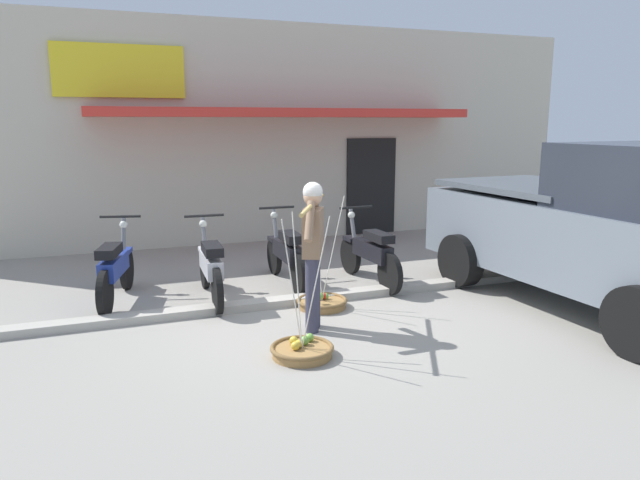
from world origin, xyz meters
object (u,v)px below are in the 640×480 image
fruit_basket_right_side (322,302)px  parked_truck (605,230)px  fruit_basket_left_side (302,349)px  motorcycle_third_in_row (286,254)px  motorcycle_end_of_row (370,254)px  motorcycle_nearest_shop (115,269)px  motorcycle_second_in_row (210,267)px  fruit_vendor (313,246)px

fruit_basket_right_side → parked_truck: bearing=-22.0°
fruit_basket_left_side → parked_truck: (4.01, 0.11, 0.96)m
motorcycle_third_in_row → motorcycle_end_of_row: 1.22m
motorcycle_third_in_row → parked_truck: parked_truck is taller
fruit_basket_left_side → fruit_basket_right_side: 1.61m
motorcycle_third_in_row → fruit_basket_left_side: bearing=-104.3°
motorcycle_nearest_shop → motorcycle_second_in_row: bearing=-16.4°
fruit_basket_left_side → fruit_basket_right_side: same height
motorcycle_second_in_row → motorcycle_end_of_row: 2.33m
fruit_basket_left_side → motorcycle_nearest_shop: 3.11m
fruit_vendor → motorcycle_second_in_row: bearing=120.0°
fruit_basket_right_side → motorcycle_end_of_row: 1.38m
motorcycle_end_of_row → fruit_vendor: bearing=-133.6°
fruit_vendor → motorcycle_third_in_row: bearing=81.4°
fruit_vendor → parked_truck: parked_truck is taller
motorcycle_nearest_shop → motorcycle_second_in_row: 1.23m
motorcycle_nearest_shop → fruit_basket_right_side: bearing=-25.4°
motorcycle_second_in_row → parked_truck: bearing=-25.2°
motorcycle_nearest_shop → motorcycle_end_of_row: 3.52m
motorcycle_nearest_shop → motorcycle_second_in_row: (1.18, -0.35, 0.00)m
motorcycle_third_in_row → parked_truck: (3.34, -2.52, 0.58)m
fruit_vendor → motorcycle_end_of_row: bearing=46.4°
motorcycle_second_in_row → motorcycle_third_in_row: bearing=18.6°
motorcycle_third_in_row → parked_truck: size_ratio=0.38×
motorcycle_end_of_row → motorcycle_third_in_row: bearing=160.4°
fruit_vendor → fruit_basket_right_side: (0.38, 0.72, -0.90)m
parked_truck → motorcycle_second_in_row: bearing=154.8°
fruit_basket_right_side → parked_truck: (3.25, -1.31, 0.95)m
fruit_basket_right_side → motorcycle_end_of_row: bearing=36.9°
fruit_basket_right_side → parked_truck: parked_truck is taller
fruit_basket_left_side → motorcycle_end_of_row: bearing=50.6°
fruit_vendor → motorcycle_third_in_row: size_ratio=0.93×
fruit_basket_right_side → motorcycle_nearest_shop: (-2.44, 1.16, 0.38)m
fruit_vendor → fruit_basket_right_side: 1.21m
fruit_basket_right_side → motorcycle_end_of_row: size_ratio=0.80×
fruit_vendor → parked_truck: size_ratio=0.35×
motorcycle_third_in_row → fruit_vendor: bearing=-98.6°
motorcycle_nearest_shop → parked_truck: size_ratio=0.37×
fruit_basket_left_side → parked_truck: bearing=1.6°
fruit_vendor → motorcycle_second_in_row: fruit_vendor is taller
parked_truck → motorcycle_third_in_row: bearing=142.9°
fruit_basket_right_side → motorcycle_second_in_row: bearing=147.2°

